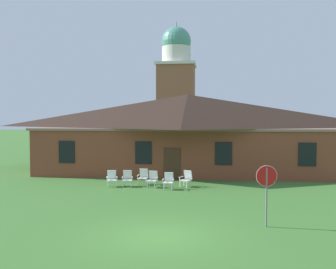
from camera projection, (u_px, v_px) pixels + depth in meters
ground_plane at (159, 236)px, 13.83m from camera, size 200.00×200.00×0.00m
brick_building at (188, 131)px, 30.86m from camera, size 21.95×10.40×5.87m
dome_tower at (176, 90)px, 52.46m from camera, size 5.18×5.18×16.85m
stop_sign at (267, 183)px, 14.91m from camera, size 0.80×0.12×2.35m
lawn_chair_by_porch at (112, 178)px, 23.54m from camera, size 0.75×0.80×0.96m
lawn_chair_near_door at (127, 178)px, 23.54m from camera, size 0.71×0.74×0.96m
lawn_chair_left_end at (143, 176)px, 24.25m from camera, size 0.67×0.69×0.96m
lawn_chair_middle at (153, 179)px, 23.30m from camera, size 0.69×0.72×0.96m
lawn_chair_right_end at (168, 180)px, 22.68m from camera, size 0.65×0.68×0.96m
lawn_chair_far_side at (186, 178)px, 23.49m from camera, size 0.82×0.85×0.96m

